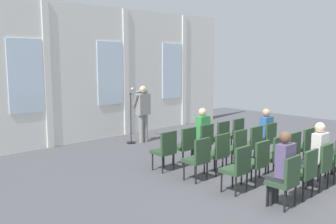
% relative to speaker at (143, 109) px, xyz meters
% --- Properties ---
extents(ground_plane, '(17.43, 17.43, 0.00)m').
position_rel_speaker_xyz_m(ground_plane, '(-0.26, -5.34, -1.02)').
color(ground_plane, '#4C4C51').
extents(rear_partition, '(10.52, 0.14, 4.20)m').
position_rel_speaker_xyz_m(rear_partition, '(-0.24, 1.36, 1.08)').
color(rear_partition, silver).
rests_on(rear_partition, ground).
extents(speaker, '(0.51, 0.69, 1.75)m').
position_rel_speaker_xyz_m(speaker, '(0.00, 0.00, 0.00)').
color(speaker, gray).
rests_on(speaker, ground).
extents(mic_stand, '(0.28, 0.28, 1.55)m').
position_rel_speaker_xyz_m(mic_stand, '(-0.37, 0.13, -0.69)').
color(mic_stand, black).
rests_on(mic_stand, ground).
extents(chair_r0_c0, '(0.46, 0.44, 0.94)m').
position_rel_speaker_xyz_m(chair_r0_c0, '(-1.60, -2.70, -0.49)').
color(chair_r0_c0, black).
rests_on(chair_r0_c0, ground).
extents(chair_r0_c1, '(0.46, 0.44, 0.94)m').
position_rel_speaker_xyz_m(chair_r0_c1, '(-0.93, -2.70, -0.49)').
color(chair_r0_c1, black).
rests_on(chair_r0_c1, ground).
extents(chair_r0_c2, '(0.46, 0.44, 0.94)m').
position_rel_speaker_xyz_m(chair_r0_c2, '(-0.26, -2.70, -0.49)').
color(chair_r0_c2, black).
rests_on(chair_r0_c2, ground).
extents(audience_r0_c2, '(0.36, 0.39, 1.35)m').
position_rel_speaker_xyz_m(audience_r0_c2, '(-0.26, -2.62, -0.28)').
color(audience_r0_c2, '#2D2D33').
rests_on(audience_r0_c2, ground).
extents(chair_r0_c3, '(0.46, 0.44, 0.94)m').
position_rel_speaker_xyz_m(chair_r0_c3, '(0.40, -2.70, -0.49)').
color(chair_r0_c3, black).
rests_on(chair_r0_c3, ground).
extents(chair_r0_c4, '(0.46, 0.44, 0.94)m').
position_rel_speaker_xyz_m(chair_r0_c4, '(1.07, -2.70, -0.49)').
color(chair_r0_c4, black).
rests_on(chair_r0_c4, ground).
extents(chair_r1_c0, '(0.46, 0.44, 0.94)m').
position_rel_speaker_xyz_m(chair_r1_c0, '(-1.60, -3.71, -0.49)').
color(chair_r1_c0, black).
rests_on(chair_r1_c0, ground).
extents(chair_r1_c1, '(0.46, 0.44, 0.94)m').
position_rel_speaker_xyz_m(chair_r1_c1, '(-0.93, -3.71, -0.49)').
color(chair_r1_c1, black).
rests_on(chair_r1_c1, ground).
extents(chair_r1_c2, '(0.46, 0.44, 0.94)m').
position_rel_speaker_xyz_m(chair_r1_c2, '(-0.26, -3.71, -0.49)').
color(chair_r1_c2, black).
rests_on(chair_r1_c2, ground).
extents(chair_r1_c3, '(0.46, 0.44, 0.94)m').
position_rel_speaker_xyz_m(chair_r1_c3, '(0.40, -3.71, -0.49)').
color(chair_r1_c3, black).
rests_on(chair_r1_c3, ground).
extents(chair_r1_c4, '(0.46, 0.44, 0.94)m').
position_rel_speaker_xyz_m(chair_r1_c4, '(1.07, -3.71, -0.49)').
color(chair_r1_c4, black).
rests_on(chair_r1_c4, ground).
extents(audience_r1_c4, '(0.36, 0.39, 1.30)m').
position_rel_speaker_xyz_m(audience_r1_c4, '(1.07, -3.63, -0.30)').
color(audience_r1_c4, '#2D2D33').
rests_on(audience_r1_c4, ground).
extents(chair_r2_c0, '(0.46, 0.44, 0.94)m').
position_rel_speaker_xyz_m(chair_r2_c0, '(-1.60, -4.73, -0.49)').
color(chair_r2_c0, black).
rests_on(chair_r2_c0, ground).
extents(chair_r2_c1, '(0.46, 0.44, 0.94)m').
position_rel_speaker_xyz_m(chair_r2_c1, '(-0.93, -4.73, -0.49)').
color(chair_r2_c1, black).
rests_on(chair_r2_c1, ground).
extents(chair_r2_c2, '(0.46, 0.44, 0.94)m').
position_rel_speaker_xyz_m(chair_r2_c2, '(-0.26, -4.73, -0.49)').
color(chair_r2_c2, black).
rests_on(chair_r2_c2, ground).
extents(chair_r2_c3, '(0.46, 0.44, 0.94)m').
position_rel_speaker_xyz_m(chair_r2_c3, '(0.40, -4.73, -0.49)').
color(chair_r2_c3, black).
rests_on(chair_r2_c3, ground).
extents(chair_r2_c4, '(0.46, 0.44, 0.94)m').
position_rel_speaker_xyz_m(chair_r2_c4, '(1.07, -4.73, -0.49)').
color(chair_r2_c4, black).
rests_on(chair_r2_c4, ground).
extents(chair_r3_c0, '(0.46, 0.44, 0.94)m').
position_rel_speaker_xyz_m(chair_r3_c0, '(-1.60, -5.74, -0.49)').
color(chair_r3_c0, black).
rests_on(chair_r3_c0, ground).
extents(audience_r3_c0, '(0.36, 0.39, 1.36)m').
position_rel_speaker_xyz_m(audience_r3_c0, '(-1.60, -5.66, -0.27)').
color(audience_r3_c0, '#2D2D33').
rests_on(audience_r3_c0, ground).
extents(chair_r3_c1, '(0.46, 0.44, 0.94)m').
position_rel_speaker_xyz_m(chair_r3_c1, '(-0.93, -5.74, -0.49)').
color(chair_r3_c1, black).
rests_on(chair_r3_c1, ground).
extents(chair_r3_c2, '(0.46, 0.44, 0.94)m').
position_rel_speaker_xyz_m(chair_r3_c2, '(-0.26, -5.74, -0.49)').
color(chair_r3_c2, black).
rests_on(chair_r3_c2, ground).
extents(audience_r3_c2, '(0.36, 0.39, 1.36)m').
position_rel_speaker_xyz_m(audience_r3_c2, '(-0.26, -5.66, -0.27)').
color(audience_r3_c2, '#2D2D33').
rests_on(audience_r3_c2, ground).
extents(chair_r3_c3, '(0.46, 0.44, 0.94)m').
position_rel_speaker_xyz_m(chair_r3_c3, '(0.40, -5.74, -0.49)').
color(chair_r3_c3, black).
rests_on(chair_r3_c3, ground).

